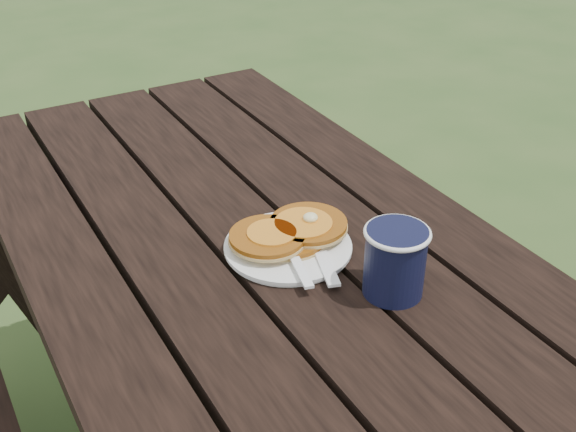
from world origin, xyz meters
TOP-DOWN VIEW (x-y plane):
  - plate at (0.03, 0.10)m, footprint 0.23×0.23m
  - pancake_stack at (0.04, 0.11)m, footprint 0.21×0.13m
  - knife at (0.06, 0.05)m, footprint 0.08×0.18m
  - fork at (0.01, 0.03)m, footprint 0.07×0.16m
  - coffee_cup at (0.11, -0.08)m, footprint 0.10×0.10m

SIDE VIEW (x-z plane):
  - plate at x=0.03m, z-range 0.75..0.76m
  - knife at x=0.06m, z-range 0.76..0.76m
  - fork at x=0.01m, z-range 0.77..0.77m
  - pancake_stack at x=0.04m, z-range 0.76..0.79m
  - coffee_cup at x=0.11m, z-range 0.76..0.87m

